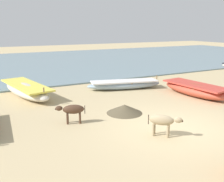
{
  "coord_description": "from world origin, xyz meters",
  "views": [
    {
      "loc": [
        -5.53,
        -6.23,
        3.23
      ],
      "look_at": [
        -0.56,
        3.21,
        0.6
      ],
      "focal_mm": 42.02,
      "sensor_mm": 36.0,
      "label": 1
    }
  ],
  "objects_px": {
    "fishing_boat_3": "(124,84)",
    "calf_far_dun": "(163,121)",
    "fishing_boat_2": "(26,90)",
    "fishing_boat_1": "(195,89)",
    "calf_near_dark": "(72,110)"
  },
  "relations": [
    {
      "from": "calf_near_dark",
      "to": "calf_far_dun",
      "type": "relative_size",
      "value": 1.14
    },
    {
      "from": "fishing_boat_1",
      "to": "fishing_boat_3",
      "type": "relative_size",
      "value": 0.92
    },
    {
      "from": "calf_far_dun",
      "to": "fishing_boat_2",
      "type": "bearing_deg",
      "value": 158.52
    },
    {
      "from": "fishing_boat_3",
      "to": "calf_near_dark",
      "type": "height_order",
      "value": "calf_near_dark"
    },
    {
      "from": "fishing_boat_1",
      "to": "calf_near_dark",
      "type": "bearing_deg",
      "value": -88.34
    },
    {
      "from": "calf_near_dark",
      "to": "fishing_boat_2",
      "type": "bearing_deg",
      "value": -60.19
    },
    {
      "from": "fishing_boat_1",
      "to": "calf_near_dark",
      "type": "xyz_separation_m",
      "value": [
        -6.43,
        -0.77,
        0.16
      ]
    },
    {
      "from": "fishing_boat_3",
      "to": "calf_far_dun",
      "type": "height_order",
      "value": "calf_far_dun"
    },
    {
      "from": "fishing_boat_2",
      "to": "fishing_boat_1",
      "type": "bearing_deg",
      "value": 51.84
    },
    {
      "from": "fishing_boat_2",
      "to": "fishing_boat_3",
      "type": "xyz_separation_m",
      "value": [
        4.87,
        -0.93,
        -0.07
      ]
    },
    {
      "from": "fishing_boat_3",
      "to": "calf_far_dun",
      "type": "relative_size",
      "value": 4.72
    },
    {
      "from": "fishing_boat_1",
      "to": "calf_far_dun",
      "type": "distance_m",
      "value": 5.35
    },
    {
      "from": "fishing_boat_3",
      "to": "calf_far_dun",
      "type": "bearing_deg",
      "value": -95.63
    },
    {
      "from": "fishing_boat_2",
      "to": "calf_near_dark",
      "type": "distance_m",
      "value": 4.55
    },
    {
      "from": "fishing_boat_3",
      "to": "calf_near_dark",
      "type": "distance_m",
      "value": 5.46
    }
  ]
}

